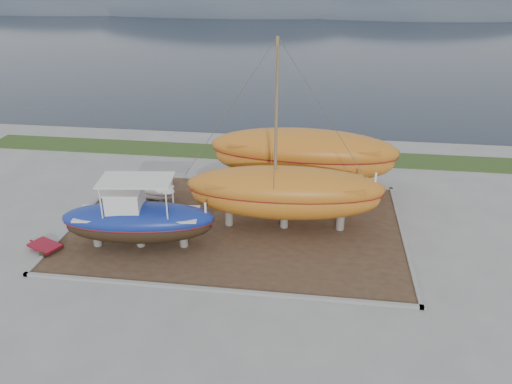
% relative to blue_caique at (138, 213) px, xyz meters
% --- Properties ---
extents(ground, '(140.00, 140.00, 0.00)m').
position_rel_blue_caique_xyz_m(ground, '(4.59, -1.19, -1.94)').
color(ground, gray).
rests_on(ground, ground).
extents(dirt_patch, '(18.00, 12.00, 0.06)m').
position_rel_blue_caique_xyz_m(dirt_patch, '(4.59, 2.81, -1.91)').
color(dirt_patch, '#422D1E').
rests_on(dirt_patch, ground).
extents(curb_frame, '(18.60, 12.60, 0.15)m').
position_rel_blue_caique_xyz_m(curb_frame, '(4.59, 2.81, -1.87)').
color(curb_frame, gray).
rests_on(curb_frame, ground).
extents(grass_strip, '(44.00, 3.00, 0.08)m').
position_rel_blue_caique_xyz_m(grass_strip, '(4.59, 14.31, -1.90)').
color(grass_strip, '#284219').
rests_on(grass_strip, ground).
extents(sea, '(260.00, 100.00, 0.04)m').
position_rel_blue_caique_xyz_m(sea, '(4.59, 68.81, -1.94)').
color(sea, black).
rests_on(sea, ground).
extents(mountain_ridge, '(200.00, 36.00, 20.00)m').
position_rel_blue_caique_xyz_m(mountain_ridge, '(4.59, 123.81, -1.94)').
color(mountain_ridge, '#333D49').
rests_on(mountain_ridge, ground).
extents(blue_caique, '(8.05, 3.37, 3.76)m').
position_rel_blue_caique_xyz_m(blue_caique, '(0.00, 0.00, 0.00)').
color(blue_caique, navy).
rests_on(blue_caique, dirt_patch).
extents(white_dinghy, '(4.62, 3.24, 1.30)m').
position_rel_blue_caique_xyz_m(white_dinghy, '(-1.48, 5.33, -1.23)').
color(white_dinghy, white).
rests_on(white_dinghy, dirt_patch).
extents(orange_sailboat, '(10.86, 3.69, 10.26)m').
position_rel_blue_caique_xyz_m(orange_sailboat, '(7.23, 3.01, 3.25)').
color(orange_sailboat, '#B96A1C').
rests_on(orange_sailboat, dirt_patch).
extents(orange_bare_hull, '(11.94, 3.86, 3.89)m').
position_rel_blue_caique_xyz_m(orange_bare_hull, '(7.93, 8.24, 0.06)').
color(orange_bare_hull, '#B96A1C').
rests_on(orange_bare_hull, dirt_patch).
extents(red_trailer, '(2.71, 2.10, 0.34)m').
position_rel_blue_caique_xyz_m(red_trailer, '(-4.76, -1.04, -1.77)').
color(red_trailer, maroon).
rests_on(red_trailer, ground).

